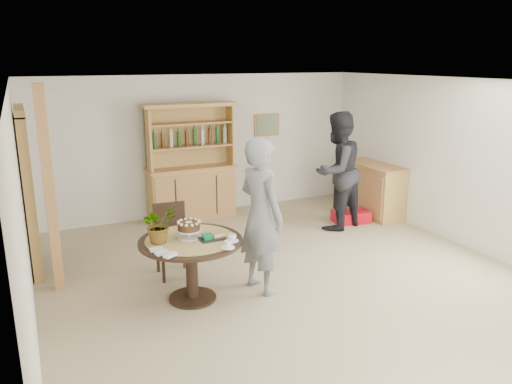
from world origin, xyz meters
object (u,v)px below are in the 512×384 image
object	(u,v)px
dining_table	(191,251)
teen_boy	(261,216)
hutch	(191,180)
adult_person	(337,171)
red_suitcase	(351,216)
sideboard	(374,189)
dining_chair	(172,235)

from	to	relation	value
dining_table	teen_boy	size ratio (longest dim) A/B	0.63
hutch	adult_person	world-z (taller)	hutch
adult_person	red_suitcase	world-z (taller)	adult_person
red_suitcase	hutch	bearing A→B (deg)	159.73
sideboard	adult_person	world-z (taller)	adult_person
dining_chair	teen_boy	xyz separation A→B (m)	(0.85, -0.93, 0.42)
dining_chair	teen_boy	distance (m)	1.32
hutch	sideboard	world-z (taller)	hutch
hutch	adult_person	bearing A→B (deg)	-37.92
sideboard	teen_boy	size ratio (longest dim) A/B	0.66
sideboard	dining_chair	distance (m)	4.14
adult_person	red_suitcase	size ratio (longest dim) A/B	2.95
dining_chair	teen_boy	world-z (taller)	teen_boy
dining_table	teen_boy	xyz separation A→B (m)	(0.85, -0.10, 0.35)
dining_table	dining_chair	distance (m)	0.83
adult_person	red_suitcase	xyz separation A→B (m)	(0.42, 0.13, -0.88)
sideboard	teen_boy	world-z (taller)	teen_boy
hutch	red_suitcase	world-z (taller)	hutch
teen_boy	red_suitcase	bearing A→B (deg)	-69.99
red_suitcase	dining_table	bearing A→B (deg)	-144.86
hutch	sideboard	xyz separation A→B (m)	(3.04, -1.24, -0.22)
dining_table	red_suitcase	xyz separation A→B (m)	(3.42, 1.59, -0.50)
teen_boy	hutch	bearing A→B (deg)	-16.00
dining_chair	adult_person	xyz separation A→B (m)	(2.99, 0.63, 0.44)
sideboard	adult_person	bearing A→B (deg)	-162.99
teen_boy	dining_table	bearing A→B (deg)	69.96
sideboard	red_suitcase	bearing A→B (deg)	-163.20
hutch	teen_boy	bearing A→B (deg)	-92.66
sideboard	red_suitcase	distance (m)	0.74
dining_chair	dining_table	bearing A→B (deg)	-86.92
sideboard	dining_table	size ratio (longest dim) A/B	1.05
hutch	sideboard	size ratio (longest dim) A/B	1.62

